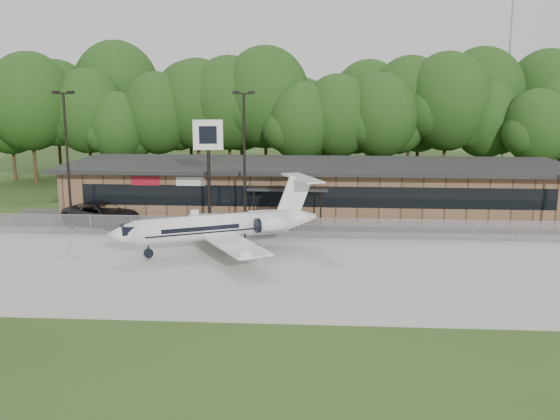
# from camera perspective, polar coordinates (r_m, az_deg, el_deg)

# --- Properties ---
(ground) EXTENTS (160.00, 160.00, 0.00)m
(ground) POSITION_cam_1_polar(r_m,az_deg,el_deg) (29.64, 2.62, -9.73)
(ground) COLOR #253F16
(ground) RESTS_ON ground
(apron) EXTENTS (64.00, 18.00, 0.08)m
(apron) POSITION_cam_1_polar(r_m,az_deg,el_deg) (37.20, 2.89, -5.22)
(apron) COLOR #9E9B93
(apron) RESTS_ON ground
(parking_lot) EXTENTS (50.00, 9.00, 0.06)m
(parking_lot) POSITION_cam_1_polar(r_m,az_deg,el_deg) (48.33, 3.13, -1.32)
(parking_lot) COLOR #383835
(parking_lot) RESTS_ON ground
(terminal) EXTENTS (41.00, 11.65, 4.30)m
(terminal) POSITION_cam_1_polar(r_m,az_deg,el_deg) (52.28, 3.22, 2.05)
(terminal) COLOR brown
(terminal) RESTS_ON ground
(fence) EXTENTS (46.00, 0.04, 1.52)m
(fence) POSITION_cam_1_polar(r_m,az_deg,el_deg) (43.78, 3.06, -1.67)
(fence) COLOR gray
(fence) RESTS_ON ground
(treeline) EXTENTS (72.00, 12.00, 15.00)m
(treeline) POSITION_cam_1_polar(r_m,az_deg,el_deg) (69.71, 3.45, 8.80)
(treeline) COLOR #173410
(treeline) RESTS_ON ground
(radio_mast) EXTENTS (0.20, 0.20, 25.00)m
(radio_mast) POSITION_cam_1_polar(r_m,az_deg,el_deg) (78.65, 20.16, 12.08)
(radio_mast) COLOR gray
(radio_mast) RESTS_ON ground
(light_pole_left) EXTENTS (1.55, 0.30, 10.23)m
(light_pole_left) POSITION_cam_1_polar(r_m,az_deg,el_deg) (48.10, -18.91, 5.20)
(light_pole_left) COLOR black
(light_pole_left) RESTS_ON ground
(light_pole_mid) EXTENTS (1.55, 0.30, 10.23)m
(light_pole_mid) POSITION_cam_1_polar(r_m,az_deg,el_deg) (44.73, -3.28, 5.37)
(light_pole_mid) COLOR black
(light_pole_mid) RESTS_ON ground
(business_jet) EXTENTS (13.74, 12.24, 4.76)m
(business_jet) POSITION_cam_1_polar(r_m,az_deg,el_deg) (40.11, -5.41, -1.57)
(business_jet) COLOR silver
(business_jet) RESTS_ON ground
(suv) EXTENTS (7.06, 5.40, 1.78)m
(suv) POSITION_cam_1_polar(r_m,az_deg,el_deg) (49.90, -15.96, -0.34)
(suv) COLOR #2A2A2C
(suv) RESTS_ON ground
(pole_sign) EXTENTS (2.16, 0.55, 8.20)m
(pole_sign) POSITION_cam_1_polar(r_m,az_deg,el_deg) (45.39, -6.58, 5.77)
(pole_sign) COLOR black
(pole_sign) RESTS_ON ground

